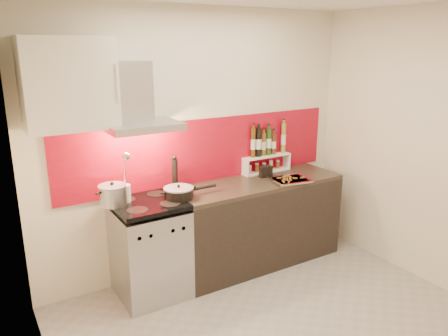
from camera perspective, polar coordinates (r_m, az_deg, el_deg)
floor at (r=3.82m, az=7.95°, el=-20.35°), size 3.40×3.40×0.00m
back_wall at (r=4.35m, az=-3.09°, el=3.29°), size 3.40×0.02×2.60m
left_wall at (r=2.55m, az=-22.22°, el=-7.23°), size 0.02×2.80×2.60m
right_wall at (r=4.49m, az=25.70°, el=2.11°), size 0.02×2.80×2.60m
backsplash at (r=4.38m, az=-2.43°, el=2.31°), size 3.00×0.02×0.64m
range_stove at (r=4.10m, az=-9.61°, el=-10.51°), size 0.60×0.60×0.91m
counter at (r=4.63m, az=4.35°, el=-7.04°), size 1.80×0.60×0.90m
range_hood at (r=3.85m, az=-11.32°, el=8.03°), size 0.62×0.50×0.61m
upper_cabinet at (r=3.66m, az=-19.64°, el=10.31°), size 0.70×0.35×0.72m
stock_pot at (r=3.88m, az=-14.31°, el=-3.42°), size 0.24×0.24×0.21m
saute_pan at (r=3.96m, az=-5.85°, el=-3.18°), size 0.53×0.27×0.13m
utensil_jar at (r=3.90m, az=-12.76°, el=-2.57°), size 0.10×0.15×0.47m
pepper_mill at (r=4.15m, az=-6.43°, el=-0.74°), size 0.05×0.05×0.35m
step_shelf at (r=4.75m, az=5.50°, el=2.15°), size 0.58×0.16×0.51m
caddy_box at (r=4.60m, az=5.48°, el=-0.46°), size 0.14×0.07×0.12m
baking_tray at (r=4.50m, az=8.59°, el=-1.53°), size 0.43×0.36×0.03m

